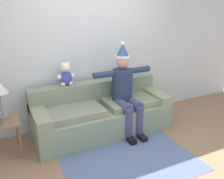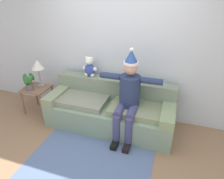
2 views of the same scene
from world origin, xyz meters
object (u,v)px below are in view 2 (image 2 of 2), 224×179
side_table (37,92)px  table_lamp (38,66)px  teddy_bear (90,67)px  couch (110,109)px  person_seated (128,95)px  potted_plant (29,81)px

side_table → table_lamp: (0.05, 0.09, 0.52)m
teddy_bear → side_table: teddy_bear is taller
couch → table_lamp: 1.63m
person_seated → potted_plant: bearing=179.2°
person_seated → side_table: (-1.91, 0.13, -0.31)m
couch → potted_plant: bearing=-175.2°
teddy_bear → potted_plant: size_ratio=1.10×
person_seated → potted_plant: person_seated is taller
person_seated → potted_plant: (-1.97, 0.03, -0.05)m
teddy_bear → table_lamp: size_ratio=0.69×
person_seated → table_lamp: (-1.86, 0.22, 0.21)m
person_seated → teddy_bear: 0.98m
teddy_bear → table_lamp: bearing=-168.6°
couch → teddy_bear: size_ratio=5.89×
couch → potted_plant: size_ratio=6.48×
table_lamp → potted_plant: size_ratio=1.59×
teddy_bear → potted_plant: (-1.11, -0.39, -0.28)m
couch → person_seated: (0.36, -0.16, 0.44)m
couch → table_lamp: bearing=177.8°
potted_plant → couch: bearing=4.8°
couch → side_table: couch is taller
teddy_bear → table_lamp: 1.02m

